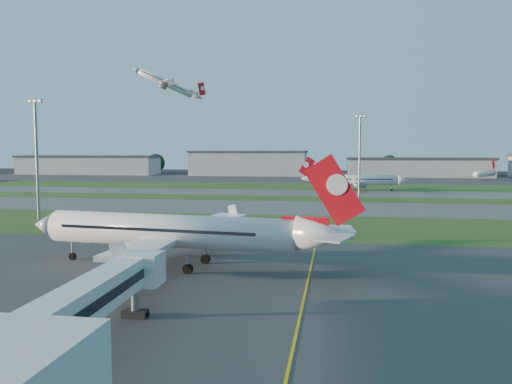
% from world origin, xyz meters
% --- Properties ---
extents(ground, '(700.00, 700.00, 0.00)m').
position_xyz_m(ground, '(0.00, 0.00, 0.00)').
color(ground, black).
rests_on(ground, ground).
extents(apron_near, '(300.00, 70.00, 0.01)m').
position_xyz_m(apron_near, '(0.00, 0.00, 0.01)').
color(apron_near, '#333335').
rests_on(apron_near, ground).
extents(grass_strip_a, '(300.00, 34.00, 0.01)m').
position_xyz_m(grass_strip_a, '(0.00, 52.00, 0.01)').
color(grass_strip_a, '#28521B').
rests_on(grass_strip_a, ground).
extents(taxiway_a, '(300.00, 32.00, 0.01)m').
position_xyz_m(taxiway_a, '(0.00, 85.00, 0.01)').
color(taxiway_a, '#515154').
rests_on(taxiway_a, ground).
extents(grass_strip_b, '(300.00, 18.00, 0.01)m').
position_xyz_m(grass_strip_b, '(0.00, 110.00, 0.01)').
color(grass_strip_b, '#28521B').
rests_on(grass_strip_b, ground).
extents(taxiway_b, '(300.00, 26.00, 0.01)m').
position_xyz_m(taxiway_b, '(0.00, 132.00, 0.01)').
color(taxiway_b, '#515154').
rests_on(taxiway_b, ground).
extents(grass_strip_c, '(300.00, 40.00, 0.01)m').
position_xyz_m(grass_strip_c, '(0.00, 165.00, 0.01)').
color(grass_strip_c, '#28521B').
rests_on(grass_strip_c, ground).
extents(apron_far, '(400.00, 80.00, 0.01)m').
position_xyz_m(apron_far, '(0.00, 225.00, 0.01)').
color(apron_far, '#333335').
rests_on(apron_far, ground).
extents(yellow_line, '(0.25, 60.00, 0.02)m').
position_xyz_m(yellow_line, '(5.00, 0.00, 0.00)').
color(yellow_line, gold).
rests_on(yellow_line, ground).
extents(jet_bridge, '(4.20, 26.90, 6.20)m').
position_xyz_m(jet_bridge, '(-9.81, -15.24, 4.01)').
color(jet_bridge, silver).
rests_on(jet_bridge, ground).
extents(airliner_parked, '(41.30, 34.86, 12.91)m').
position_xyz_m(airliner_parked, '(-12.68, 14.92, 4.53)').
color(airliner_parked, silver).
rests_on(airliner_parked, ground).
extents(airliner_taxiing, '(36.85, 31.21, 11.49)m').
position_xyz_m(airliner_taxiing, '(15.51, 144.93, 4.04)').
color(airliner_taxiing, silver).
rests_on(airliner_taxiing, ground).
extents(airliner_departing, '(34.05, 28.90, 11.23)m').
position_xyz_m(airliner_departing, '(-79.68, 205.93, 50.12)').
color(airliner_departing, silver).
extents(mini_jet_near, '(17.19, 24.84, 9.48)m').
position_xyz_m(mini_jet_near, '(84.73, 229.20, 3.28)').
color(mini_jet_near, silver).
rests_on(mini_jet_near, ground).
extents(light_mast_west, '(3.20, 0.70, 25.80)m').
position_xyz_m(light_mast_west, '(-55.00, 52.00, 14.81)').
color(light_mast_west, gray).
rests_on(light_mast_west, ground).
extents(light_mast_centre, '(3.20, 0.70, 25.80)m').
position_xyz_m(light_mast_centre, '(15.00, 108.00, 14.81)').
color(light_mast_centre, gray).
rests_on(light_mast_centre, ground).
extents(hangar_far_west, '(91.80, 23.00, 12.20)m').
position_xyz_m(hangar_far_west, '(-150.00, 255.00, 6.14)').
color(hangar_far_west, '#A5A7AD').
rests_on(hangar_far_west, ground).
extents(hangar_west, '(71.40, 23.00, 15.20)m').
position_xyz_m(hangar_west, '(-45.00, 255.00, 7.64)').
color(hangar_west, '#A5A7AD').
rests_on(hangar_west, ground).
extents(hangar_east, '(81.60, 23.00, 11.20)m').
position_xyz_m(hangar_east, '(55.00, 255.00, 5.64)').
color(hangar_east, '#A5A7AD').
rests_on(hangar_east, ground).
extents(tree_far_west, '(11.00, 11.00, 12.00)m').
position_xyz_m(tree_far_west, '(-190.00, 268.00, 6.49)').
color(tree_far_west, black).
rests_on(tree_far_west, ground).
extents(tree_west, '(12.10, 12.10, 13.20)m').
position_xyz_m(tree_west, '(-110.00, 270.00, 7.14)').
color(tree_west, black).
rests_on(tree_west, ground).
extents(tree_mid_west, '(9.90, 9.90, 10.80)m').
position_xyz_m(tree_mid_west, '(-20.00, 266.00, 5.84)').
color(tree_mid_west, black).
rests_on(tree_mid_west, ground).
extents(tree_mid_east, '(11.55, 11.55, 12.60)m').
position_xyz_m(tree_mid_east, '(40.00, 269.00, 6.81)').
color(tree_mid_east, black).
rests_on(tree_mid_east, ground).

